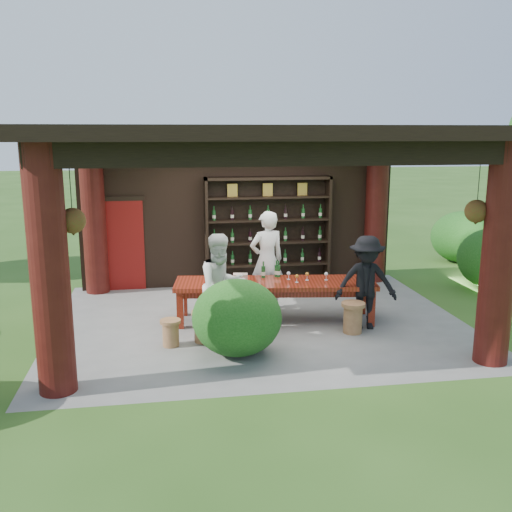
{
  "coord_description": "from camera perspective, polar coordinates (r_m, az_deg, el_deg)",
  "views": [
    {
      "loc": [
        -1.66,
        -9.86,
        3.41
      ],
      "look_at": [
        0.0,
        0.4,
        1.15
      ],
      "focal_mm": 40.0,
      "sensor_mm": 36.0,
      "label": 1
    }
  ],
  "objects": [
    {
      "name": "host",
      "position": [
        11.11,
        1.08,
        -0.43
      ],
      "size": [
        0.8,
        0.62,
        1.94
      ],
      "primitive_type": "imported",
      "rotation": [
        0.0,
        0.0,
        3.39
      ],
      "color": "white",
      "rests_on": "ground"
    },
    {
      "name": "shrubs",
      "position": [
        11.1,
        9.53,
        -2.86
      ],
      "size": [
        16.39,
        8.42,
        1.36
      ],
      "color": "#194C14",
      "rests_on": "ground"
    },
    {
      "name": "stool_near_right",
      "position": [
        10.05,
        9.66,
        -6.01
      ],
      "size": [
        0.41,
        0.41,
        0.54
      ],
      "rotation": [
        0.0,
        0.0,
        -0.35
      ],
      "color": "brown",
      "rests_on": "ground"
    },
    {
      "name": "stool_far_left",
      "position": [
        9.43,
        -8.53,
        -7.54
      ],
      "size": [
        0.34,
        0.34,
        0.44
      ],
      "rotation": [
        0.0,
        0.0,
        -0.17
      ],
      "color": "brown",
      "rests_on": "ground"
    },
    {
      "name": "stool_near_left",
      "position": [
        9.54,
        -5.24,
        -6.92
      ],
      "size": [
        0.4,
        0.4,
        0.53
      ],
      "rotation": [
        0.0,
        0.0,
        0.05
      ],
      "color": "brown",
      "rests_on": "ground"
    },
    {
      "name": "napkin_basket",
      "position": [
        10.38,
        -1.57,
        -2.18
      ],
      "size": [
        0.28,
        0.21,
        0.14
      ],
      "primitive_type": "cube",
      "rotation": [
        0.0,
        0.0,
        -0.13
      ],
      "color": "#BF6672",
      "rests_on": "tasting_table"
    },
    {
      "name": "table_glasses",
      "position": [
        10.48,
        4.89,
        -2.06
      ],
      "size": [
        0.74,
        0.3,
        0.15
      ],
      "color": "silver",
      "rests_on": "tasting_table"
    },
    {
      "name": "trees",
      "position": [
        12.39,
        14.1,
        11.71
      ],
      "size": [
        22.3,
        11.08,
        4.8
      ],
      "color": "#3F2819",
      "rests_on": "ground"
    },
    {
      "name": "pavilion",
      "position": [
        10.5,
        -0.09,
        5.27
      ],
      "size": [
        7.5,
        6.0,
        3.6
      ],
      "color": "slate",
      "rests_on": "ground"
    },
    {
      "name": "ground",
      "position": [
        10.56,
        0.35,
        -6.57
      ],
      "size": [
        90.0,
        90.0,
        0.0
      ],
      "primitive_type": "plane",
      "color": "#2D5119",
      "rests_on": "ground"
    },
    {
      "name": "guest_woman",
      "position": [
        9.53,
        -3.48,
        -3.07
      ],
      "size": [
        1.06,
        0.95,
        1.79
      ],
      "primitive_type": "imported",
      "rotation": [
        0.0,
        0.0,
        0.38
      ],
      "color": "silver",
      "rests_on": "ground"
    },
    {
      "name": "tasting_table",
      "position": [
        10.44,
        1.92,
        -3.15
      ],
      "size": [
        3.73,
        1.4,
        0.75
      ],
      "rotation": [
        0.0,
        0.0,
        -0.13
      ],
      "color": "#5A1B0C",
      "rests_on": "ground"
    },
    {
      "name": "guest_man",
      "position": [
        10.17,
        10.95,
        -2.63
      ],
      "size": [
        1.17,
        0.79,
        1.67
      ],
      "primitive_type": "imported",
      "rotation": [
        0.0,
        0.0,
        -0.17
      ],
      "color": "black",
      "rests_on": "ground"
    },
    {
      "name": "wine_shelf",
      "position": [
        12.7,
        1.2,
        2.4
      ],
      "size": [
        2.8,
        0.43,
        2.46
      ],
      "color": "black",
      "rests_on": "ground"
    },
    {
      "name": "table_bottles",
      "position": [
        10.67,
        1.69,
        -1.31
      ],
      "size": [
        0.37,
        0.12,
        0.31
      ],
      "color": "#194C1E",
      "rests_on": "tasting_table"
    }
  ]
}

